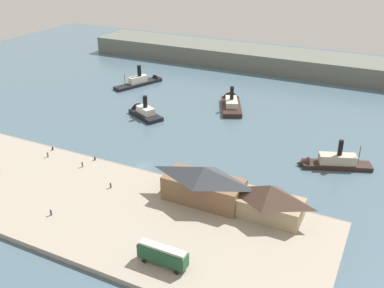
% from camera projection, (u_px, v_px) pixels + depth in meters
% --- Properties ---
extents(ground_plane, '(320.00, 320.00, 0.00)m').
position_uv_depth(ground_plane, '(143.00, 166.00, 119.53)').
color(ground_plane, '#476070').
extents(quay_promenade, '(110.00, 36.00, 1.20)m').
position_uv_depth(quay_promenade, '(93.00, 204.00, 101.51)').
color(quay_promenade, '#9E9384').
rests_on(quay_promenade, ground).
extents(seawall_edge, '(110.00, 0.80, 1.00)m').
position_uv_depth(seawall_edge, '(136.00, 170.00, 116.41)').
color(seawall_edge, gray).
rests_on(seawall_edge, ground).
extents(ferry_shed_west_terminal, '(18.68, 8.70, 8.74)m').
position_uv_depth(ferry_shed_west_terminal, '(204.00, 184.00, 100.12)').
color(ferry_shed_west_terminal, brown).
rests_on(ferry_shed_west_terminal, quay_promenade).
extents(ferry_shed_customs_shed, '(14.83, 8.22, 7.82)m').
position_uv_depth(ferry_shed_customs_shed, '(269.00, 201.00, 94.55)').
color(ferry_shed_customs_shed, '#998466').
rests_on(ferry_shed_customs_shed, quay_promenade).
extents(street_tram, '(9.85, 2.56, 4.17)m').
position_uv_depth(street_tram, '(163.00, 254.00, 80.99)').
color(street_tram, '#1E4C2D').
rests_on(street_tram, quay_promenade).
extents(pedestrian_walking_west, '(0.40, 0.40, 1.60)m').
position_uv_depth(pedestrian_walking_west, '(111.00, 185.00, 106.65)').
color(pedestrian_walking_west, '#4C3D33').
rests_on(pedestrian_walking_west, quay_promenade).
extents(pedestrian_walking_east, '(0.39, 0.39, 1.57)m').
position_uv_depth(pedestrian_walking_east, '(51.00, 212.00, 96.24)').
color(pedestrian_walking_east, '#33384C').
rests_on(pedestrian_walking_east, quay_promenade).
extents(pedestrian_near_east_shed, '(0.40, 0.40, 1.61)m').
position_uv_depth(pedestrian_near_east_shed, '(48.00, 155.00, 121.49)').
color(pedestrian_near_east_shed, '#3D4C42').
rests_on(pedestrian_near_east_shed, quay_promenade).
extents(pedestrian_near_west_shed, '(0.42, 0.42, 1.70)m').
position_uv_depth(pedestrian_near_west_shed, '(82.00, 164.00, 116.21)').
color(pedestrian_near_west_shed, '#6B5B4C').
rests_on(pedestrian_near_west_shed, quay_promenade).
extents(mooring_post_east, '(0.44, 0.44, 0.90)m').
position_uv_depth(mooring_post_east, '(95.00, 159.00, 119.91)').
color(mooring_post_east, black).
rests_on(mooring_post_east, quay_promenade).
extents(mooring_post_center_east, '(0.44, 0.44, 0.90)m').
position_uv_depth(mooring_post_center_east, '(53.00, 149.00, 125.56)').
color(mooring_post_center_east, black).
rests_on(mooring_post_center_east, quay_promenade).
extents(ferry_mid_harbor, '(14.16, 20.94, 10.65)m').
position_uv_depth(ferry_mid_harbor, '(231.00, 103.00, 160.57)').
color(ferry_mid_harbor, black).
rests_on(ferry_mid_harbor, ground).
extents(ferry_near_quay, '(20.13, 11.25, 9.50)m').
position_uv_depth(ferry_near_quay, '(329.00, 162.00, 118.50)').
color(ferry_near_quay, black).
rests_on(ferry_near_quay, ground).
extents(ferry_moored_east, '(16.09, 11.81, 9.60)m').
position_uv_depth(ferry_moored_east, '(143.00, 112.00, 152.50)').
color(ferry_moored_east, black).
rests_on(ferry_moored_east, ground).
extents(ferry_moored_west, '(12.86, 23.91, 9.92)m').
position_uv_depth(ferry_moored_west, '(144.00, 81.00, 184.68)').
color(ferry_moored_west, black).
rests_on(ferry_moored_west, ground).
extents(far_headland, '(180.00, 24.00, 8.00)m').
position_uv_depth(far_headland, '(267.00, 59.00, 206.60)').
color(far_headland, '#60665B').
rests_on(far_headland, ground).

